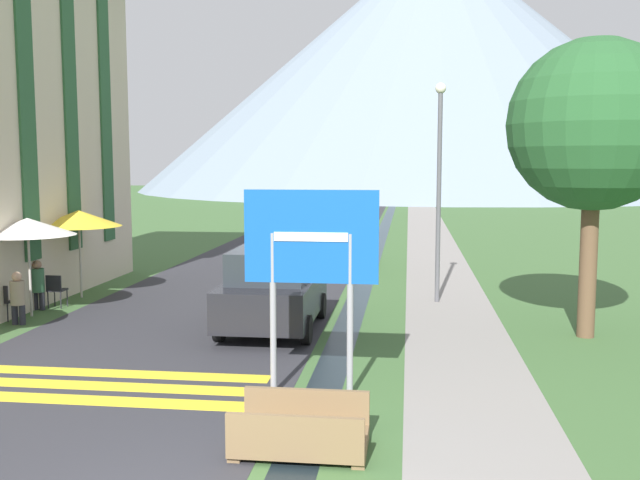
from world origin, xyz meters
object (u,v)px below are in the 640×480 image
(cafe_chair_middle, at_px, (2,299))
(streetlamp, at_px, (439,175))
(road_sign, at_px, (311,256))
(tree_by_path, at_px, (594,126))
(cafe_chair_far_left, at_px, (56,288))
(footbridge, at_px, (301,434))
(cafe_umbrella_middle_white, at_px, (28,227))
(person_seated_far, at_px, (18,295))
(person_seated_near, at_px, (38,283))
(cafe_umbrella_rear_yellow, at_px, (79,218))
(parked_car_far, at_px, (325,241))
(parked_car_near, at_px, (273,289))

(cafe_chair_middle, bearing_deg, streetlamp, 7.55)
(road_sign, bearing_deg, tree_by_path, 40.63)
(cafe_chair_far_left, bearing_deg, footbridge, -74.65)
(road_sign, xyz_separation_m, cafe_umbrella_middle_white, (-7.46, 4.95, -0.07))
(cafe_umbrella_middle_white, bearing_deg, footbridge, -43.01)
(streetlamp, bearing_deg, cafe_chair_middle, -160.57)
(person_seated_far, bearing_deg, footbridge, -39.96)
(streetlamp, bearing_deg, person_seated_near, -167.01)
(cafe_umbrella_rear_yellow, relative_size, person_seated_near, 1.91)
(parked_car_far, relative_size, streetlamp, 0.71)
(person_seated_near, height_order, tree_by_path, tree_by_path)
(cafe_umbrella_middle_white, bearing_deg, cafe_umbrella_rear_yellow, 87.43)
(cafe_chair_far_left, bearing_deg, cafe_umbrella_rear_yellow, 62.69)
(streetlamp, height_order, tree_by_path, tree_by_path)
(person_seated_far, height_order, person_seated_near, person_seated_near)
(footbridge, height_order, cafe_chair_far_left, cafe_chair_far_left)
(cafe_chair_far_left, bearing_deg, cafe_chair_middle, -135.29)
(tree_by_path, bearing_deg, cafe_chair_far_left, 173.51)
(road_sign, height_order, person_seated_far, road_sign)
(footbridge, relative_size, cafe_umbrella_rear_yellow, 0.71)
(cafe_umbrella_middle_white, height_order, person_seated_near, cafe_umbrella_middle_white)
(tree_by_path, bearing_deg, parked_car_far, 125.11)
(cafe_umbrella_middle_white, bearing_deg, cafe_chair_far_left, 83.60)
(cafe_umbrella_rear_yellow, height_order, person_seated_far, cafe_umbrella_rear_yellow)
(road_sign, height_order, footbridge, road_sign)
(road_sign, relative_size, streetlamp, 0.57)
(cafe_chair_far_left, bearing_deg, streetlamp, -15.66)
(cafe_chair_middle, height_order, tree_by_path, tree_by_path)
(footbridge, bearing_deg, parked_car_near, 103.82)
(parked_car_far, height_order, streetlamp, streetlamp)
(cafe_umbrella_middle_white, height_order, person_seated_far, cafe_umbrella_middle_white)
(footbridge, xyz_separation_m, cafe_umbrella_rear_yellow, (-7.52, 9.53, 1.94))
(person_seated_near, bearing_deg, streetlamp, 12.99)
(footbridge, xyz_separation_m, parked_car_far, (-1.61, 16.21, 0.68))
(parked_car_far, distance_m, cafe_umbrella_middle_white, 10.98)
(cafe_umbrella_middle_white, bearing_deg, cafe_chair_middle, -124.71)
(footbridge, height_order, cafe_umbrella_middle_white, cafe_umbrella_middle_white)
(person_seated_near, bearing_deg, cafe_chair_middle, -98.28)
(parked_car_near, height_order, person_seated_near, parked_car_near)
(tree_by_path, bearing_deg, road_sign, -139.37)
(footbridge, height_order, cafe_umbrella_rear_yellow, cafe_umbrella_rear_yellow)
(cafe_chair_middle, relative_size, person_seated_far, 0.70)
(cafe_chair_far_left, distance_m, cafe_umbrella_middle_white, 1.93)
(cafe_umbrella_middle_white, relative_size, cafe_umbrella_rear_yellow, 0.99)
(cafe_umbrella_rear_yellow, bearing_deg, cafe_chair_middle, -99.51)
(person_seated_far, relative_size, tree_by_path, 0.20)
(road_sign, distance_m, streetlamp, 8.35)
(streetlamp, xyz_separation_m, tree_by_path, (2.98, -3.45, 1.08))
(parked_car_near, distance_m, parked_car_far, 9.71)
(person_seated_far, bearing_deg, cafe_umbrella_middle_white, 101.18)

